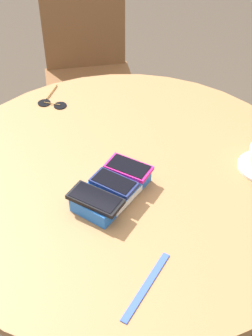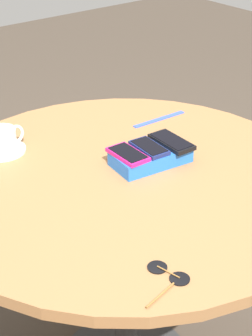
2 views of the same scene
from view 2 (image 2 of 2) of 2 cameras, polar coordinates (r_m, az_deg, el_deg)
round_table at (r=1.57m, az=0.00°, el=-4.20°), size 1.06×1.06×0.74m
phone_box at (r=1.55m, az=2.52°, el=1.15°), size 0.22×0.14×0.04m
phone_black at (r=1.58m, az=4.58°, el=2.72°), size 0.07×0.14×0.01m
phone_navy at (r=1.54m, az=2.36°, el=2.08°), size 0.07×0.12×0.01m
phone_magenta at (r=1.51m, az=0.19°, el=1.41°), size 0.07×0.12×0.01m
saucer at (r=1.66m, az=-12.45°, el=1.78°), size 0.14×0.14×0.01m
coffee_cup at (r=1.65m, az=-12.51°, el=2.93°), size 0.12×0.09×0.06m
lanyard_strap at (r=1.82m, az=3.40°, el=4.97°), size 0.20×0.02×0.00m
sunglasses at (r=1.17m, az=4.23°, el=-10.82°), size 0.13×0.10×0.01m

